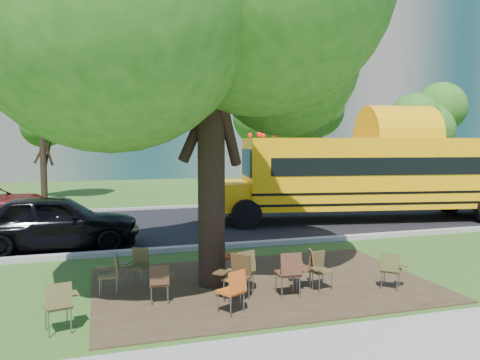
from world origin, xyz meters
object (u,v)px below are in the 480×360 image
object	(u,v)px
chair_6	(306,265)
chair_5	(319,267)
chair_8	(111,271)
black_car	(55,222)
school_bus	(393,173)
chair_7	(392,267)
chair_10	(226,252)
chair_4	(290,269)
chair_2	(234,287)
chair_0	(60,301)
chair_3	(237,273)
chair_1	(161,280)
chair_9	(137,263)
chair_11	(243,267)

from	to	relation	value
chair_6	chair_5	bearing A→B (deg)	-111.65
chair_8	black_car	size ratio (longest dim) A/B	0.17
school_bus	chair_5	distance (m)	9.66
chair_7	chair_10	distance (m)	3.50
black_car	chair_6	bearing A→B (deg)	-132.71
school_bus	chair_4	world-z (taller)	school_bus
black_car	chair_2	bearing A→B (deg)	-148.81
chair_10	chair_4	bearing A→B (deg)	46.38
chair_0	school_bus	bearing A→B (deg)	20.24
chair_3	chair_7	world-z (taller)	chair_3
chair_2	chair_8	world-z (taller)	chair_2
chair_1	chair_4	size ratio (longest dim) A/B	0.83
chair_3	chair_5	bearing A→B (deg)	-131.02
chair_0	chair_3	world-z (taller)	chair_3
chair_6	chair_2	bearing A→B (deg)	133.23
chair_2	chair_10	size ratio (longest dim) A/B	0.85
chair_6	chair_10	size ratio (longest dim) A/B	0.85
chair_3	chair_10	xyz separation A→B (m)	(0.18, 1.46, 0.05)
chair_4	chair_6	size ratio (longest dim) A/B	1.12
chair_8	chair_10	world-z (taller)	chair_10
chair_7	chair_9	xyz separation A→B (m)	(-4.94, 1.84, 0.00)
chair_2	chair_5	distance (m)	2.20
school_bus	chair_9	xyz separation A→B (m)	(-10.08, -5.56, -1.34)
school_bus	chair_10	size ratio (longest dim) A/B	13.61
chair_2	chair_1	bearing A→B (deg)	113.34
chair_6	chair_9	xyz separation A→B (m)	(-3.30, 1.24, -0.02)
chair_2	chair_5	size ratio (longest dim) A/B	1.04
chair_2	chair_7	xyz separation A→B (m)	(3.46, 0.38, -0.02)
chair_3	chair_4	size ratio (longest dim) A/B	0.97
school_bus	chair_10	bearing A→B (deg)	-135.94
chair_6	chair_4	bearing A→B (deg)	144.36
chair_5	chair_10	world-z (taller)	chair_10
chair_1	chair_4	xyz separation A→B (m)	(2.45, -0.37, 0.09)
chair_6	chair_11	xyz separation A→B (m)	(-1.32, 0.06, 0.04)
chair_4	chair_8	bearing A→B (deg)	163.61
chair_10	chair_11	distance (m)	1.09
chair_1	chair_11	bearing A→B (deg)	9.34
chair_6	chair_10	distance (m)	1.81
chair_2	school_bus	bearing A→B (deg)	13.81
chair_10	black_car	bearing A→B (deg)	-119.49
chair_0	black_car	xyz separation A→B (m)	(-0.57, 6.24, 0.26)
chair_4	chair_8	world-z (taller)	chair_4
school_bus	chair_2	distance (m)	11.67
chair_1	chair_3	bearing A→B (deg)	-5.27
chair_2	chair_6	bearing A→B (deg)	0.01
chair_0	chair_2	distance (m)	2.85
chair_8	chair_10	size ratio (longest dim) A/B	0.83
chair_3	chair_11	size ratio (longest dim) A/B	1.00
chair_1	chair_5	world-z (taller)	chair_5
chair_4	black_car	world-z (taller)	black_car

